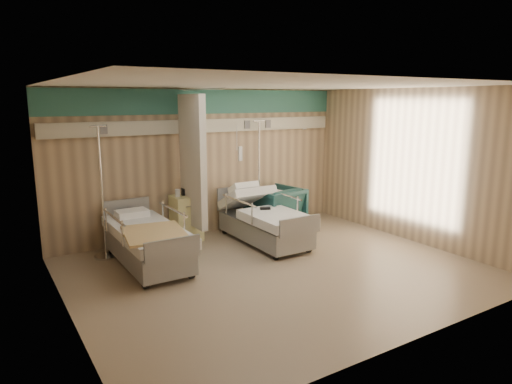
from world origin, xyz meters
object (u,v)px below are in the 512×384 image
at_px(bedside_cabinet, 186,218).
at_px(iv_stand_right, 259,205).
at_px(iv_stand_left, 105,231).
at_px(visitor_armchair, 275,208).
at_px(bed_right, 264,226).
at_px(bed_left, 148,246).

xyz_separation_m(bedside_cabinet, iv_stand_right, (1.65, 0.08, 0.02)).
bearing_deg(iv_stand_left, visitor_armchair, -2.36).
xyz_separation_m(bed_right, iv_stand_right, (0.50, 0.98, 0.13)).
relative_size(bedside_cabinet, iv_stand_right, 0.39).
bearing_deg(bed_right, bedside_cabinet, 141.95).
height_order(bed_left, bedside_cabinet, bedside_cabinet).
xyz_separation_m(bed_right, iv_stand_left, (-2.68, 0.74, 0.13)).
height_order(iv_stand_right, iv_stand_left, iv_stand_left).
distance_m(bed_left, iv_stand_left, 0.89).
relative_size(bedside_cabinet, iv_stand_left, 0.39).
xyz_separation_m(visitor_armchair, iv_stand_left, (-3.33, 0.14, 0.01)).
distance_m(bed_right, visitor_armchair, 0.89).
bearing_deg(bedside_cabinet, bed_right, -38.05).
height_order(bed_right, iv_stand_right, iv_stand_right).
bearing_deg(bed_right, iv_stand_left, 164.61).
height_order(bed_left, iv_stand_left, iv_stand_left).
height_order(bed_left, visitor_armchair, visitor_armchair).
xyz_separation_m(bed_right, bedside_cabinet, (-1.15, 0.90, 0.11)).
relative_size(bed_right, visitor_armchair, 2.24).
distance_m(bed_right, iv_stand_left, 2.78).
height_order(bedside_cabinet, iv_stand_right, iv_stand_right).
relative_size(bed_right, bedside_cabinet, 2.54).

